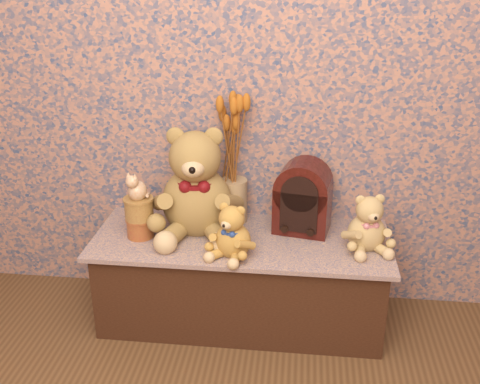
{
  "coord_description": "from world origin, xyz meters",
  "views": [
    {
      "loc": [
        0.25,
        -0.95,
        1.58
      ],
      "look_at": [
        0.0,
        1.2,
        0.66
      ],
      "focal_mm": 42.45,
      "sensor_mm": 36.0,
      "label": 1
    }
  ],
  "objects_px": {
    "teddy_large": "(196,176)",
    "cathedral_radio": "(303,196)",
    "cat_figurine": "(137,185)",
    "teddy_medium": "(233,228)",
    "ceramic_vase": "(234,200)",
    "biscuit_tin_lower": "(140,227)",
    "teddy_small": "(368,219)"
  },
  "relations": [
    {
      "from": "teddy_large",
      "to": "cat_figurine",
      "type": "height_order",
      "value": "teddy_large"
    },
    {
      "from": "cathedral_radio",
      "to": "biscuit_tin_lower",
      "type": "height_order",
      "value": "cathedral_radio"
    },
    {
      "from": "teddy_large",
      "to": "ceramic_vase",
      "type": "xyz_separation_m",
      "value": [
        0.15,
        0.11,
        -0.16
      ]
    },
    {
      "from": "teddy_large",
      "to": "ceramic_vase",
      "type": "height_order",
      "value": "teddy_large"
    },
    {
      "from": "ceramic_vase",
      "to": "biscuit_tin_lower",
      "type": "relative_size",
      "value": 1.73
    },
    {
      "from": "ceramic_vase",
      "to": "teddy_large",
      "type": "bearing_deg",
      "value": -144.73
    },
    {
      "from": "biscuit_tin_lower",
      "to": "cat_figurine",
      "type": "xyz_separation_m",
      "value": [
        0.0,
        0.0,
        0.2
      ]
    },
    {
      "from": "teddy_small",
      "to": "biscuit_tin_lower",
      "type": "distance_m",
      "value": 0.98
    },
    {
      "from": "teddy_medium",
      "to": "teddy_small",
      "type": "distance_m",
      "value": 0.56
    },
    {
      "from": "teddy_medium",
      "to": "cathedral_radio",
      "type": "height_order",
      "value": "cathedral_radio"
    },
    {
      "from": "ceramic_vase",
      "to": "cat_figurine",
      "type": "relative_size",
      "value": 1.55
    },
    {
      "from": "cat_figurine",
      "to": "cathedral_radio",
      "type": "bearing_deg",
      "value": 32.08
    },
    {
      "from": "teddy_large",
      "to": "cathedral_radio",
      "type": "bearing_deg",
      "value": -0.03
    },
    {
      "from": "teddy_large",
      "to": "cat_figurine",
      "type": "relative_size",
      "value": 3.94
    },
    {
      "from": "teddy_small",
      "to": "cat_figurine",
      "type": "xyz_separation_m",
      "value": [
        -0.98,
        -0.01,
        0.12
      ]
    },
    {
      "from": "ceramic_vase",
      "to": "teddy_small",
      "type": "bearing_deg",
      "value": -18.77
    },
    {
      "from": "cat_figurine",
      "to": "teddy_large",
      "type": "bearing_deg",
      "value": 43.26
    },
    {
      "from": "cat_figurine",
      "to": "teddy_medium",
      "type": "bearing_deg",
      "value": 5.56
    },
    {
      "from": "teddy_large",
      "to": "ceramic_vase",
      "type": "relative_size",
      "value": 2.54
    },
    {
      "from": "teddy_large",
      "to": "cathedral_radio",
      "type": "distance_m",
      "value": 0.48
    },
    {
      "from": "biscuit_tin_lower",
      "to": "teddy_large",
      "type": "bearing_deg",
      "value": 22.77
    },
    {
      "from": "cathedral_radio",
      "to": "ceramic_vase",
      "type": "relative_size",
      "value": 1.62
    },
    {
      "from": "biscuit_tin_lower",
      "to": "cat_figurine",
      "type": "height_order",
      "value": "cat_figurine"
    },
    {
      "from": "teddy_medium",
      "to": "cathedral_radio",
      "type": "distance_m",
      "value": 0.38
    },
    {
      "from": "teddy_large",
      "to": "biscuit_tin_lower",
      "type": "relative_size",
      "value": 4.39
    },
    {
      "from": "teddy_medium",
      "to": "biscuit_tin_lower",
      "type": "bearing_deg",
      "value": -172.99
    },
    {
      "from": "teddy_large",
      "to": "teddy_medium",
      "type": "xyz_separation_m",
      "value": [
        0.19,
        -0.21,
        -0.14
      ]
    },
    {
      "from": "ceramic_vase",
      "to": "cat_figurine",
      "type": "height_order",
      "value": "cat_figurine"
    },
    {
      "from": "cathedral_radio",
      "to": "cat_figurine",
      "type": "bearing_deg",
      "value": -158.01
    },
    {
      "from": "teddy_medium",
      "to": "cat_figurine",
      "type": "xyz_separation_m",
      "value": [
        -0.43,
        0.11,
        0.12
      ]
    },
    {
      "from": "teddy_large",
      "to": "cat_figurine",
      "type": "xyz_separation_m",
      "value": [
        -0.24,
        -0.1,
        -0.01
      ]
    },
    {
      "from": "teddy_large",
      "to": "biscuit_tin_lower",
      "type": "bearing_deg",
      "value": -162.76
    }
  ]
}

